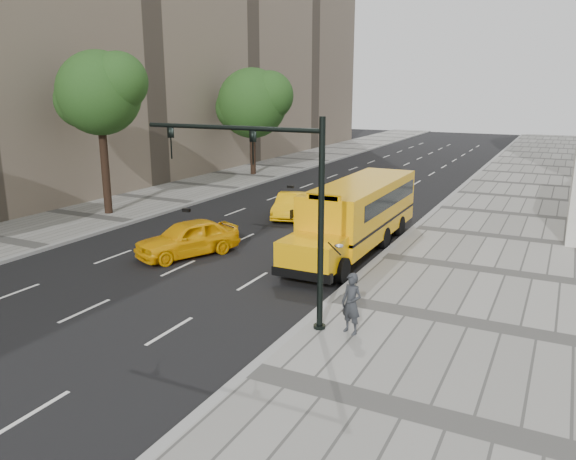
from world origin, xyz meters
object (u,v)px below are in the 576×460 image
at_px(pedestrian, 351,304).
at_px(taxi_near, 188,238).
at_px(tree_b, 100,92).
at_px(taxi_far, 290,205).
at_px(tree_c, 253,103).
at_px(traffic_signal, 277,195).
at_px(school_bus, 359,210).

bearing_deg(pedestrian, taxi_near, 171.73).
distance_m(tree_b, taxi_far, 12.05).
distance_m(tree_b, tree_c, 16.51).
bearing_deg(traffic_signal, taxi_near, 145.73).
bearing_deg(tree_c, traffic_signal, -58.58).
distance_m(school_bus, taxi_far, 6.96).
height_order(tree_b, school_bus, tree_b).
xyz_separation_m(tree_b, taxi_near, (8.70, -4.33, -6.07)).
bearing_deg(school_bus, pedestrian, -71.54).
distance_m(tree_b, pedestrian, 20.88).
relative_size(tree_c, pedestrian, 4.72).
height_order(tree_b, pedestrian, tree_b).
bearing_deg(pedestrian, taxi_far, 141.02).
distance_m(tree_b, school_bus, 15.76).
height_order(tree_c, taxi_far, tree_c).
xyz_separation_m(school_bus, taxi_near, (-6.22, -4.56, -0.98)).
bearing_deg(school_bus, taxi_near, -143.77).
xyz_separation_m(tree_c, taxi_near, (8.68, -20.81, -5.12)).
xyz_separation_m(school_bus, taxi_far, (-5.52, 4.10, -1.09)).
relative_size(tree_b, taxi_near, 1.98).
relative_size(taxi_near, taxi_far, 1.13).
relative_size(tree_b, pedestrian, 4.98).
xyz_separation_m(school_bus, traffic_signal, (0.69, -9.26, 2.33)).
height_order(tree_b, traffic_signal, tree_b).
bearing_deg(tree_b, pedestrian, -26.42).
xyz_separation_m(tree_c, pedestrian, (17.95, -25.41, -4.84)).
height_order(tree_c, school_bus, tree_c).
distance_m(taxi_far, traffic_signal, 15.13).
bearing_deg(tree_b, taxi_far, 24.73).
bearing_deg(traffic_signal, tree_b, 149.92).
xyz_separation_m(taxi_near, traffic_signal, (6.91, -4.71, 3.31)).
distance_m(taxi_far, pedestrian, 15.79).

